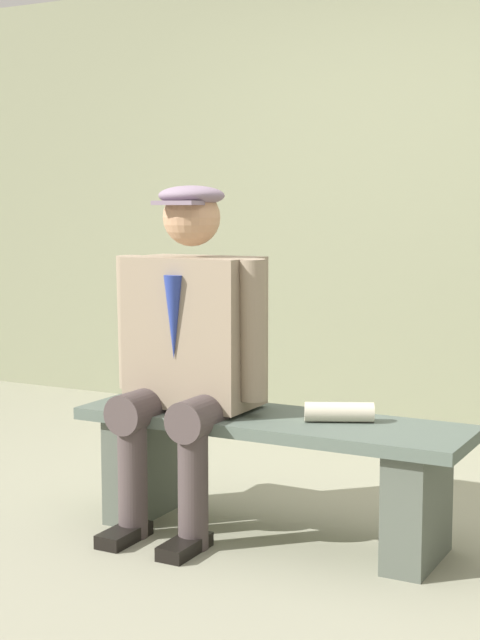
{
  "coord_description": "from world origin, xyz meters",
  "views": [
    {
      "loc": [
        -1.53,
        3.12,
        1.23
      ],
      "look_at": [
        0.13,
        0.0,
        0.81
      ],
      "focal_mm": 54.09,
      "sensor_mm": 36.0,
      "label": 1
    }
  ],
  "objects": [
    {
      "name": "seated_man",
      "position": [
        0.32,
        0.05,
        0.72
      ],
      "size": [
        0.64,
        0.57,
        1.3
      ],
      "color": "gray",
      "rests_on": "ground"
    },
    {
      "name": "stadium_wall",
      "position": [
        0.0,
        -2.13,
        1.27
      ],
      "size": [
        12.0,
        0.24,
        2.55
      ],
      "primitive_type": "cube",
      "color": "gray",
      "rests_on": "ground"
    },
    {
      "name": "bench",
      "position": [
        0.0,
        0.0,
        0.3
      ],
      "size": [
        1.48,
        0.43,
        0.46
      ],
      "color": "#4E5B51",
      "rests_on": "ground"
    },
    {
      "name": "rolled_magazine",
      "position": [
        -0.26,
        -0.03,
        0.49
      ],
      "size": [
        0.25,
        0.17,
        0.07
      ],
      "primitive_type": "cylinder",
      "rotation": [
        0.0,
        1.57,
        0.44
      ],
      "color": "beige",
      "rests_on": "bench"
    },
    {
      "name": "ground_plane",
      "position": [
        0.0,
        0.0,
        0.0
      ],
      "size": [
        30.0,
        30.0,
        0.0
      ],
      "primitive_type": "plane",
      "color": "gray"
    }
  ]
}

